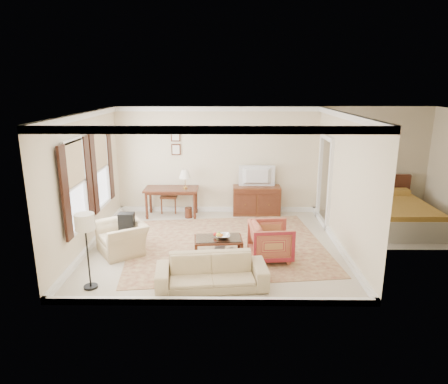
{
  "coord_description": "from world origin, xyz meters",
  "views": [
    {
      "loc": [
        0.28,
        -8.24,
        3.48
      ],
      "look_at": [
        0.2,
        0.3,
        1.15
      ],
      "focal_mm": 32.0,
      "sensor_mm": 36.0,
      "label": 1
    }
  ],
  "objects_px": {
    "tv": "(257,170)",
    "club_armchair": "(122,233)",
    "coffee_table": "(218,242)",
    "sofa": "(211,267)",
    "writing_desk": "(172,192)",
    "sideboard": "(256,200)",
    "striped_armchair": "(271,239)"
  },
  "relations": [
    {
      "from": "coffee_table",
      "to": "club_armchair",
      "type": "height_order",
      "value": "club_armchair"
    },
    {
      "from": "writing_desk",
      "to": "tv",
      "type": "xyz_separation_m",
      "value": [
        2.29,
        0.16,
        0.58
      ]
    },
    {
      "from": "sideboard",
      "to": "striped_armchair",
      "type": "distance_m",
      "value": 2.91
    },
    {
      "from": "club_armchair",
      "to": "striped_armchair",
      "type": "bearing_deg",
      "value": 51.61
    },
    {
      "from": "sideboard",
      "to": "striped_armchair",
      "type": "relative_size",
      "value": 1.51
    },
    {
      "from": "tv",
      "to": "club_armchair",
      "type": "bearing_deg",
      "value": 40.54
    },
    {
      "from": "coffee_table",
      "to": "striped_armchair",
      "type": "bearing_deg",
      "value": -5.56
    },
    {
      "from": "sideboard",
      "to": "club_armchair",
      "type": "bearing_deg",
      "value": -139.24
    },
    {
      "from": "coffee_table",
      "to": "sofa",
      "type": "xyz_separation_m",
      "value": [
        -0.09,
        -1.29,
        0.06
      ]
    },
    {
      "from": "sideboard",
      "to": "tv",
      "type": "xyz_separation_m",
      "value": [
        0.0,
        -0.02,
        0.86
      ]
    },
    {
      "from": "tv",
      "to": "sofa",
      "type": "xyz_separation_m",
      "value": [
        -1.07,
        -4.08,
        -0.87
      ]
    },
    {
      "from": "club_armchair",
      "to": "sofa",
      "type": "xyz_separation_m",
      "value": [
        1.95,
        -1.5,
        -0.06
      ]
    },
    {
      "from": "sofa",
      "to": "writing_desk",
      "type": "bearing_deg",
      "value": 101.12
    },
    {
      "from": "coffee_table",
      "to": "striped_armchair",
      "type": "relative_size",
      "value": 1.21
    },
    {
      "from": "coffee_table",
      "to": "club_armchair",
      "type": "xyz_separation_m",
      "value": [
        -2.04,
        0.2,
        0.13
      ]
    },
    {
      "from": "tv",
      "to": "sofa",
      "type": "height_order",
      "value": "tv"
    },
    {
      "from": "tv",
      "to": "sofa",
      "type": "bearing_deg",
      "value": 75.3
    },
    {
      "from": "club_armchair",
      "to": "writing_desk",
      "type": "bearing_deg",
      "value": 130.59
    },
    {
      "from": "sofa",
      "to": "club_armchair",
      "type": "bearing_deg",
      "value": 136.25
    },
    {
      "from": "tv",
      "to": "coffee_table",
      "type": "bearing_deg",
      "value": 70.58
    },
    {
      "from": "writing_desk",
      "to": "sofa",
      "type": "bearing_deg",
      "value": -72.65
    },
    {
      "from": "writing_desk",
      "to": "tv",
      "type": "height_order",
      "value": "tv"
    },
    {
      "from": "writing_desk",
      "to": "striped_armchair",
      "type": "distance_m",
      "value": 3.63
    },
    {
      "from": "sideboard",
      "to": "sofa",
      "type": "distance_m",
      "value": 4.23
    },
    {
      "from": "coffee_table",
      "to": "striped_armchair",
      "type": "height_order",
      "value": "striped_armchair"
    },
    {
      "from": "tv",
      "to": "striped_armchair",
      "type": "distance_m",
      "value": 3.0
    },
    {
      "from": "tv",
      "to": "writing_desk",
      "type": "bearing_deg",
      "value": 4.0
    },
    {
      "from": "striped_armchair",
      "to": "sofa",
      "type": "distance_m",
      "value": 1.66
    },
    {
      "from": "sideboard",
      "to": "striped_armchair",
      "type": "xyz_separation_m",
      "value": [
        0.09,
        -2.91,
        0.03
      ]
    },
    {
      "from": "writing_desk",
      "to": "sofa",
      "type": "relative_size",
      "value": 0.74
    },
    {
      "from": "sideboard",
      "to": "club_armchair",
      "type": "height_order",
      "value": "club_armchair"
    },
    {
      "from": "sideboard",
      "to": "sofa",
      "type": "xyz_separation_m",
      "value": [
        -1.07,
        -4.1,
        -0.02
      ]
    }
  ]
}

